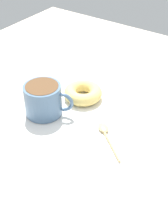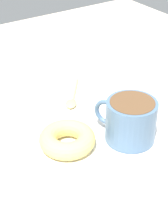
# 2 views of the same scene
# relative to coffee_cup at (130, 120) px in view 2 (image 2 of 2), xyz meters

# --- Properties ---
(ground_plane) EXTENTS (1.20, 1.20, 0.02)m
(ground_plane) POSITION_rel_coffee_cup_xyz_m (-0.03, 0.11, -0.06)
(ground_plane) COLOR beige
(napkin) EXTENTS (0.35, 0.35, 0.00)m
(napkin) POSITION_rel_coffee_cup_xyz_m (-0.04, 0.10, -0.04)
(napkin) COLOR white
(napkin) RESTS_ON ground_plane
(coffee_cup) EXTENTS (0.09, 0.12, 0.08)m
(coffee_cup) POSITION_rel_coffee_cup_xyz_m (0.00, 0.00, 0.00)
(coffee_cup) COLOR slate
(coffee_cup) RESTS_ON napkin
(donut) EXTENTS (0.10, 0.10, 0.03)m
(donut) POSITION_rel_coffee_cup_xyz_m (-0.11, 0.04, -0.03)
(donut) COLOR #E5C66B
(donut) RESTS_ON napkin
(spoon) EXTENTS (0.09, 0.11, 0.01)m
(spoon) POSITION_rel_coffee_cup_xyz_m (-0.02, 0.17, -0.04)
(spoon) COLOR #D8B772
(spoon) RESTS_ON napkin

